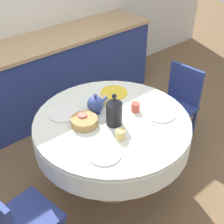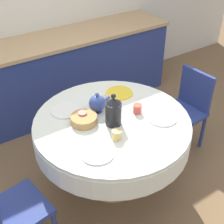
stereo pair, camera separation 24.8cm
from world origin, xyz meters
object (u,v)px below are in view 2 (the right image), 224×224
(chair_right, at_px, (7,210))
(coffee_carafe, at_px, (113,112))
(teapot, at_px, (97,103))
(chair_left, at_px, (187,107))

(chair_right, xyz_separation_m, coffee_carafe, (0.95, 0.10, 0.41))
(chair_right, distance_m, coffee_carafe, 1.04)
(chair_right, distance_m, teapot, 1.06)
(coffee_carafe, height_order, teapot, coffee_carafe)
(chair_left, xyz_separation_m, teapot, (-1.01, 0.08, 0.37))
(chair_left, bearing_deg, coffee_carafe, 92.50)
(chair_right, relative_size, teapot, 4.38)
(chair_right, height_order, teapot, teapot)
(teapot, bearing_deg, coffee_carafe, -85.51)
(chair_right, bearing_deg, coffee_carafe, 87.46)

